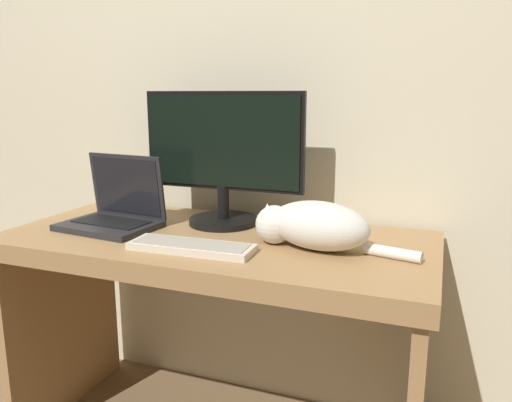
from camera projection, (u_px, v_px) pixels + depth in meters
name	position (u px, v px, depth m)	size (l,w,h in m)	color
wall_back	(257.00, 59.00, 1.79)	(6.40, 0.06, 2.60)	beige
desk	(217.00, 284.00, 1.60)	(1.34, 0.62, 0.74)	#A37A4C
monitor	(223.00, 157.00, 1.67)	(0.56, 0.24, 0.45)	black
laptop	(115.00, 213.00, 1.67)	(0.33, 0.25, 0.24)	#232326
external_keyboard	(190.00, 247.00, 1.42)	(0.37, 0.13, 0.02)	beige
cat	(313.00, 224.00, 1.43)	(0.48, 0.24, 0.14)	silver
small_toy	(337.00, 229.00, 1.54)	(0.06, 0.06, 0.06)	gold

